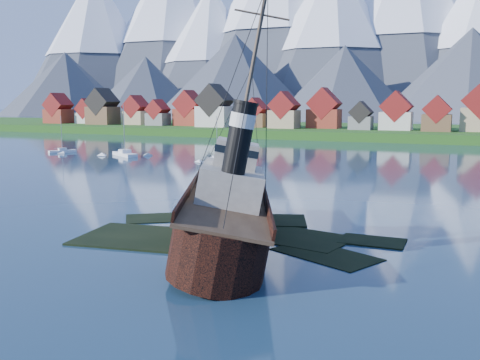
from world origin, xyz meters
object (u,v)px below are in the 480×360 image
at_px(tugboat_wreck, 226,210).
at_px(sailboat_a, 217,161).
at_px(sailboat_c, 125,155).
at_px(sailboat_b, 62,152).

height_order(tugboat_wreck, sailboat_a, tugboat_wreck).
xyz_separation_m(sailboat_a, sailboat_c, (-26.19, 2.37, 0.06)).
bearing_deg(sailboat_a, sailboat_b, 140.41).
relative_size(sailboat_b, sailboat_c, 0.76).
bearing_deg(tugboat_wreck, sailboat_b, 117.12).
relative_size(tugboat_wreck, sailboat_b, 3.11).
distance_m(tugboat_wreck, sailboat_b, 100.02).
distance_m(tugboat_wreck, sailboat_c, 84.99).
xyz_separation_m(tugboat_wreck, sailboat_c, (-56.64, 63.31, -2.78)).
bearing_deg(sailboat_c, sailboat_b, 120.84).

